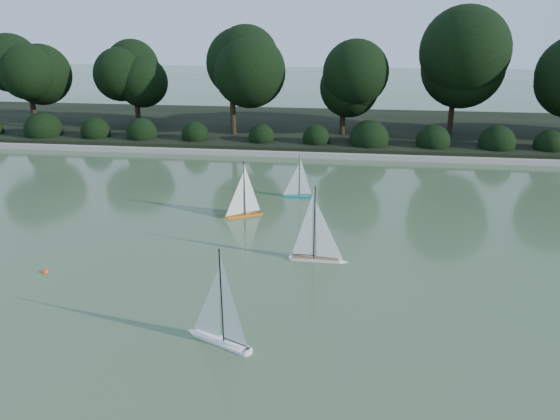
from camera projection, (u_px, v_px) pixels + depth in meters
The scene contains 10 objects.
ground at pixel (274, 282), 9.88m from camera, with size 80.00×80.00×0.00m, color #31472A.
pond_coping at pixel (310, 155), 18.24m from camera, with size 40.00×0.35×0.18m, color gray.
far_bank at pixel (317, 129), 21.94m from camera, with size 40.00×8.00×0.30m, color black.
tree_line at pixel (351, 69), 19.48m from camera, with size 26.31×3.93×4.39m.
shrub_hedge at pixel (312, 138), 18.95m from camera, with size 29.10×1.10×1.10m.
sailboat_white_a at pixel (216, 326), 8.03m from camera, with size 1.14×0.67×1.64m.
sailboat_white_b at pixel (321, 249), 10.63m from camera, with size 1.19×0.22×1.63m.
sailboat_orange at pixel (241, 208), 12.92m from camera, with size 0.97×0.64×1.43m.
sailboat_teal at pixel (296, 190), 14.32m from camera, with size 0.88×0.14×1.21m.
race_buoy at pixel (45, 272), 10.24m from camera, with size 0.13×0.13×0.13m, color #E73D0C.
Camera 1 is at (1.21, -8.75, 4.63)m, focal length 35.00 mm.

